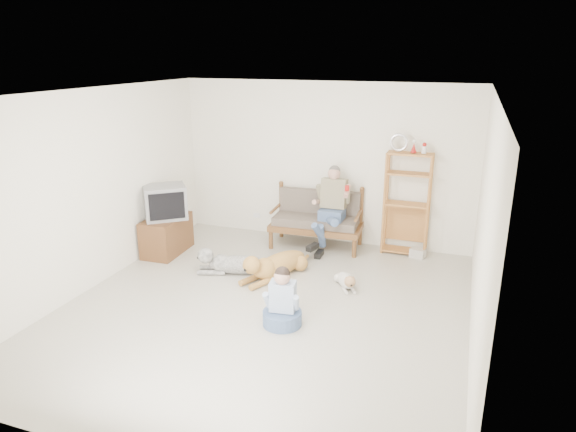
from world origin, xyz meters
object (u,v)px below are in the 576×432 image
at_px(etagere, 407,203).
at_px(tv_stand, 166,235).
at_px(loveseat, 317,218).
at_px(golden_retriever, 274,265).

distance_m(etagere, tv_stand, 3.91).
height_order(etagere, tv_stand, etagere).
distance_m(loveseat, golden_retriever, 1.49).
bearing_deg(etagere, loveseat, -174.45).
bearing_deg(tv_stand, golden_retriever, -11.05).
distance_m(etagere, golden_retriever, 2.39).
xyz_separation_m(etagere, tv_stand, (-3.65, -1.28, -0.55)).
bearing_deg(etagere, golden_retriever, -136.30).
xyz_separation_m(etagere, golden_retriever, (-1.66, -1.58, -0.67)).
xyz_separation_m(loveseat, tv_stand, (-2.22, -1.14, -0.19)).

